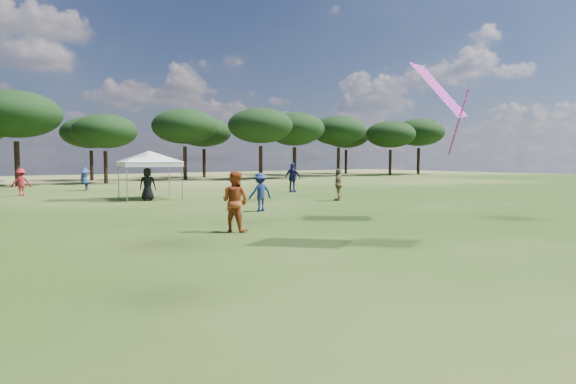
% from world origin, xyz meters
% --- Properties ---
extents(tent_right, '(5.98, 5.98, 2.93)m').
position_xyz_m(tent_right, '(7.10, 26.14, 2.50)').
color(tent_right, gray).
rests_on(tent_right, ground).
extents(festival_crowd, '(28.38, 23.89, 1.91)m').
position_xyz_m(festival_crowd, '(2.80, 25.43, 0.84)').
color(festival_crowd, olive).
rests_on(festival_crowd, ground).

